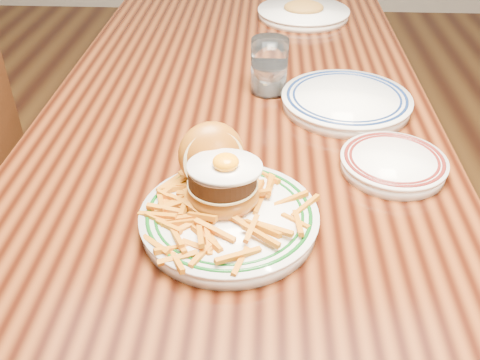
{
  "coord_description": "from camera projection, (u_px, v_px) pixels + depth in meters",
  "views": [
    {
      "loc": [
        0.06,
        -1.04,
        1.3
      ],
      "look_at": [
        0.02,
        -0.35,
        0.81
      ],
      "focal_mm": 40.0,
      "sensor_mm": 36.0,
      "label": 1
    }
  ],
  "objects": [
    {
      "name": "floor",
      "position": [
        239.0,
        331.0,
        1.6
      ],
      "size": [
        6.0,
        6.0,
        0.0
      ],
      "primitive_type": "plane",
      "color": "black",
      "rests_on": "ground"
    },
    {
      "name": "table",
      "position": [
        238.0,
        143.0,
        1.22
      ],
      "size": [
        0.85,
        1.6,
        0.75
      ],
      "color": "black",
      "rests_on": "floor"
    },
    {
      "name": "main_plate",
      "position": [
        226.0,
        202.0,
        0.84
      ],
      "size": [
        0.28,
        0.3,
        0.14
      ],
      "rotation": [
        0.0,
        0.0,
        0.36
      ],
      "color": "white",
      "rests_on": "table"
    },
    {
      "name": "side_plate",
      "position": [
        393.0,
        163.0,
        0.96
      ],
      "size": [
        0.19,
        0.19,
        0.03
      ],
      "rotation": [
        0.0,
        0.0,
        0.17
      ],
      "color": "white",
      "rests_on": "table"
    },
    {
      "name": "rear_plate",
      "position": [
        346.0,
        100.0,
        1.16
      ],
      "size": [
        0.28,
        0.28,
        0.03
      ],
      "rotation": [
        0.0,
        0.0,
        0.21
      ],
      "color": "white",
      "rests_on": "table"
    },
    {
      "name": "water_glass",
      "position": [
        269.0,
        69.0,
        1.2
      ],
      "size": [
        0.08,
        0.08,
        0.12
      ],
      "color": "white",
      "rests_on": "table"
    },
    {
      "name": "far_plate",
      "position": [
        303.0,
        12.0,
        1.64
      ],
      "size": [
        0.28,
        0.28,
        0.05
      ],
      "rotation": [
        0.0,
        0.0,
        0.07
      ],
      "color": "white",
      "rests_on": "table"
    }
  ]
}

